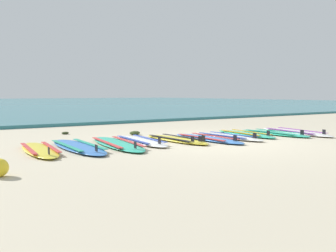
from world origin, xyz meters
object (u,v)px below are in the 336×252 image
Objects in this scene: surfboard_0 at (40,150)px; surfboard_4 at (176,139)px; surfboard_5 at (208,138)px; surfboard_7 at (245,134)px; surfboard_8 at (274,133)px; surfboard_1 at (78,147)px; surfboard_2 at (117,144)px; surfboard_6 at (227,136)px; surfboard_3 at (141,141)px; surfboard_9 at (295,132)px.

surfboard_0 is 1.03× the size of surfboard_4.
surfboard_5 is 1.36m from surfboard_7.
surfboard_1 is at bearing 175.41° from surfboard_8.
surfboard_8 is (4.04, -0.36, 0.00)m from surfboard_2.
surfboard_5 and surfboard_8 have the same top height.
surfboard_6 is (3.37, -0.29, 0.00)m from surfboard_1.
surfboard_5 is (2.00, -0.30, 0.00)m from surfboard_2.
surfboard_4 and surfboard_7 have the same top height.
surfboard_3 is 2.05m from surfboard_6.
surfboard_2 is at bearing 174.21° from surfboard_6.
surfboard_7 is 1.41m from surfboard_9.
surfboard_4 is (1.34, -0.05, 0.00)m from surfboard_2.
surfboard_2 is 1.14× the size of surfboard_5.
surfboard_0 is 0.87× the size of surfboard_9.
surfboard_9 is (4.70, -0.47, 0.00)m from surfboard_2.
surfboard_8 is at bearing -6.44° from surfboard_4.
surfboard_3 is 0.88× the size of surfboard_9.
surfboard_3 is 4.15m from surfboard_9.
surfboard_7 and surfboard_9 have the same top height.
surfboard_9 is (0.66, -0.11, -0.00)m from surfboard_8.
surfboard_2 is 2.02m from surfboard_5.
surfboard_2 and surfboard_5 have the same top height.
surfboard_4 is 1.01× the size of surfboard_7.
surfboard_9 is (5.48, -0.50, 0.00)m from surfboard_1.
surfboard_7 is 0.98× the size of surfboard_8.
surfboard_1 is 4.12m from surfboard_7.
surfboard_3 and surfboard_9 have the same top height.
surfboard_8 is (2.70, -0.30, -0.00)m from surfboard_4.
surfboard_8 is (4.82, -0.39, 0.00)m from surfboard_1.
surfboard_2 is 3.35m from surfboard_7.
surfboard_0 is 0.97× the size of surfboard_5.
surfboard_5 is (1.41, -0.43, -0.00)m from surfboard_3.
surfboard_0 is 5.51m from surfboard_8.
surfboard_0 and surfboard_4 have the same top height.
surfboard_1 is 1.16× the size of surfboard_6.
surfboard_8 is 0.85× the size of surfboard_9.
surfboard_2 is (1.46, -0.03, -0.00)m from surfboard_0.
surfboard_4 is at bearing 159.43° from surfboard_5.
surfboard_0 and surfboard_7 have the same top height.
surfboard_6 is 1.45m from surfboard_8.
surfboard_8 is 0.67m from surfboard_9.
surfboard_6 is (2.60, -0.26, 0.00)m from surfboard_2.
surfboard_4 is 0.99× the size of surfboard_8.
surfboard_1 and surfboard_8 have the same top height.
surfboard_6 is (0.60, 0.04, 0.00)m from surfboard_5.
surfboard_4 is at bearing 172.98° from surfboard_9.
surfboard_2 is 2.61m from surfboard_6.
surfboard_1 is 2.12m from surfboard_4.
surfboard_2 and surfboard_4 have the same top height.
surfboard_4 is 2.72m from surfboard_8.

